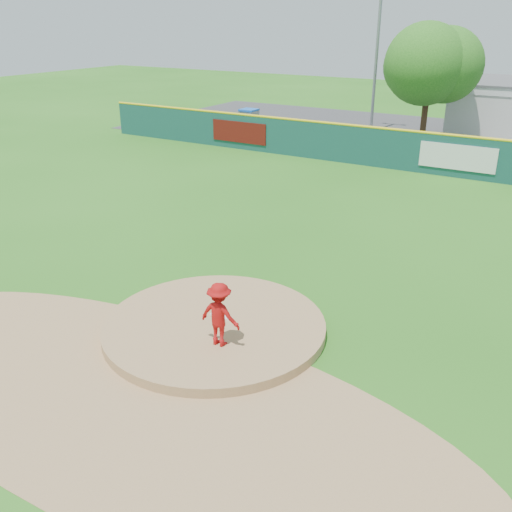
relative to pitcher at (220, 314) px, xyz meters
The scene contains 11 objects.
ground 1.44m from the pitcher, 132.62° to the left, with size 120.00×120.00×0.00m, color #286B19.
pitchers_mound 1.44m from the pitcher, 132.62° to the left, with size 5.50×5.50×0.50m, color #9E774C.
pitching_rubber 1.47m from the pitcher, 123.35° to the left, with size 0.60×0.15×0.04m, color white.
infield_dirt_arc 2.56m from the pitcher, 107.16° to the right, with size 15.40×15.40×0.01m, color #9E774C.
parking_lot 27.78m from the pitcher, 91.43° to the left, with size 44.00×16.00×0.02m, color #38383A.
pitcher is the anchor object (origin of this frame).
fence_banners 19.39m from the pitcher, 105.63° to the left, with size 15.97×0.04×1.20m.
playground_slide 26.56m from the pitcher, 120.30° to the left, with size 1.04×2.92×1.61m.
outfield_fence 18.77m from the pitcher, 92.12° to the left, with size 40.00×0.14×2.07m.
deciduous_tree 26.13m from the pitcher, 95.97° to the left, with size 5.60×5.60×7.36m.
light_pole_left 28.99m from the pitcher, 103.56° to the left, with size 1.75×0.25×11.00m.
Camera 1 is at (7.23, -10.04, 7.24)m, focal length 40.00 mm.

